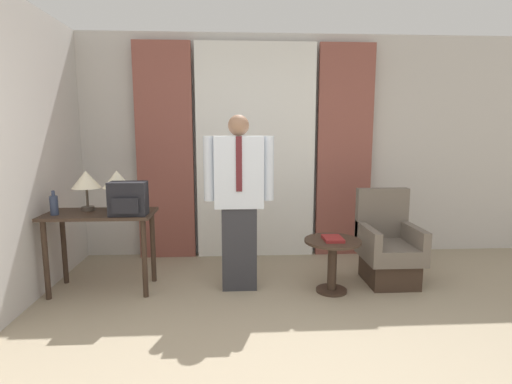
# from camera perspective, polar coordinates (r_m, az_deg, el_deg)

# --- Properties ---
(wall_back) EXTENTS (10.00, 0.06, 2.70)m
(wall_back) POSITION_cam_1_polar(r_m,az_deg,el_deg) (4.99, -0.11, 6.44)
(wall_back) COLOR beige
(wall_back) RESTS_ON ground_plane
(curtain_sheer_center) EXTENTS (1.43, 0.06, 2.58)m
(curtain_sheer_center) POSITION_cam_1_polar(r_m,az_deg,el_deg) (4.86, -0.03, 5.67)
(curtain_sheer_center) COLOR white
(curtain_sheer_center) RESTS_ON ground_plane
(curtain_drape_left) EXTENTS (0.67, 0.06, 2.58)m
(curtain_drape_left) POSITION_cam_1_polar(r_m,az_deg,el_deg) (4.92, -12.88, 5.49)
(curtain_drape_left) COLOR brown
(curtain_drape_left) RESTS_ON ground_plane
(curtain_drape_right) EXTENTS (0.67, 0.06, 2.58)m
(curtain_drape_right) POSITION_cam_1_polar(r_m,az_deg,el_deg) (5.04, 12.52, 5.58)
(curtain_drape_right) COLOR brown
(curtain_drape_right) RESTS_ON ground_plane
(desk) EXTENTS (1.01, 0.52, 0.78)m
(desk) POSITION_cam_1_polar(r_m,az_deg,el_deg) (4.14, -21.29, -4.63)
(desk) COLOR #38281E
(desk) RESTS_ON ground_plane
(table_lamp_left) EXTENTS (0.28, 0.28, 0.39)m
(table_lamp_left) POSITION_cam_1_polar(r_m,az_deg,el_deg) (4.21, -23.10, 1.48)
(table_lamp_left) COLOR #4C4238
(table_lamp_left) RESTS_ON desk
(table_lamp_right) EXTENTS (0.28, 0.28, 0.39)m
(table_lamp_right) POSITION_cam_1_polar(r_m,az_deg,el_deg) (4.12, -19.24, 1.55)
(table_lamp_right) COLOR #4C4238
(table_lamp_right) RESTS_ON desk
(bottle_near_edge) EXTENTS (0.07, 0.07, 0.23)m
(bottle_near_edge) POSITION_cam_1_polar(r_m,az_deg,el_deg) (4.15, -26.90, -1.66)
(bottle_near_edge) COLOR #2D3851
(bottle_near_edge) RESTS_ON desk
(backpack) EXTENTS (0.34, 0.22, 0.31)m
(backpack) POSITION_cam_1_polar(r_m,az_deg,el_deg) (3.87, -17.81, -0.94)
(backpack) COLOR black
(backpack) RESTS_ON desk
(person) EXTENTS (0.67, 0.22, 1.70)m
(person) POSITION_cam_1_polar(r_m,az_deg,el_deg) (3.85, -2.44, -0.71)
(person) COLOR #2D2D33
(person) RESTS_ON ground_plane
(armchair) EXTENTS (0.55, 0.62, 0.95)m
(armchair) POSITION_cam_1_polar(r_m,az_deg,el_deg) (4.37, 18.34, -7.84)
(armchair) COLOR #38281E
(armchair) RESTS_ON ground_plane
(side_table) EXTENTS (0.54, 0.54, 0.52)m
(side_table) POSITION_cam_1_polar(r_m,az_deg,el_deg) (3.96, 10.86, -9.03)
(side_table) COLOR #38281E
(side_table) RESTS_ON ground_plane
(book) EXTENTS (0.18, 0.24, 0.03)m
(book) POSITION_cam_1_polar(r_m,az_deg,el_deg) (3.89, 10.92, -6.56)
(book) COLOR maroon
(book) RESTS_ON side_table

